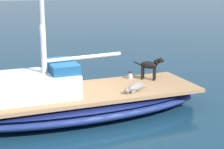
# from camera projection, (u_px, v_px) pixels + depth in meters

# --- Properties ---
(ground_plane) EXTENTS (120.00, 120.00, 0.00)m
(ground_plane) POSITION_uv_depth(u_px,v_px,m) (80.00, 114.00, 9.69)
(ground_plane) COLOR #143347
(sailboat_main) EXTENTS (3.33, 7.48, 0.66)m
(sailboat_main) POSITION_uv_depth(u_px,v_px,m) (79.00, 103.00, 9.60)
(sailboat_main) COLOR navy
(sailboat_main) RESTS_ON ground
(cabin_house) EXTENTS (1.64, 2.37, 0.84)m
(cabin_house) POSITION_uv_depth(u_px,v_px,m) (37.00, 83.00, 9.05)
(cabin_house) COLOR silver
(cabin_house) RESTS_ON sailboat_main
(dog_grey) EXTENTS (0.48, 0.91, 0.22)m
(dog_grey) POSITION_uv_depth(u_px,v_px,m) (135.00, 87.00, 9.52)
(dog_grey) COLOR gray
(dog_grey) RESTS_ON sailboat_main
(dog_black) EXTENTS (0.75, 0.69, 0.70)m
(dog_black) POSITION_uv_depth(u_px,v_px,m) (150.00, 66.00, 10.57)
(dog_black) COLOR black
(dog_black) RESTS_ON sailboat_main
(deck_winch) EXTENTS (0.16, 0.16, 0.21)m
(deck_winch) POSITION_uv_depth(u_px,v_px,m) (130.00, 75.00, 10.78)
(deck_winch) COLOR #B7B7BC
(deck_winch) RESTS_ON sailboat_main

